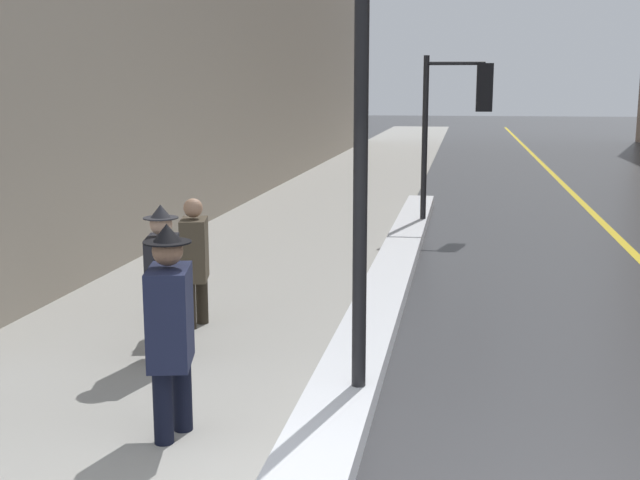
# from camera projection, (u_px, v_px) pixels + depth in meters

# --- Properties ---
(sidewalk_slab) EXTENTS (4.00, 80.00, 0.01)m
(sidewalk_slab) POSITION_uv_depth(u_px,v_px,m) (335.00, 199.00, 20.03)
(sidewalk_slab) COLOR #9E9B93
(sidewalk_slab) RESTS_ON ground
(road_centre_stripe) EXTENTS (0.16, 80.00, 0.00)m
(road_centre_stripe) POSITION_uv_depth(u_px,v_px,m) (584.00, 205.00, 18.98)
(road_centre_stripe) COLOR gold
(road_centre_stripe) RESTS_ON ground
(snow_bank_curb) EXTENTS (0.59, 15.91, 0.20)m
(snow_bank_curb) POSITION_uv_depth(u_px,v_px,m) (391.00, 274.00, 11.47)
(snow_bank_curb) COLOR white
(snow_bank_curb) RESTS_ON ground
(lamp_post) EXTENTS (0.28, 0.28, 5.67)m
(lamp_post) POSITION_uv_depth(u_px,v_px,m) (362.00, 7.00, 6.30)
(lamp_post) COLOR black
(lamp_post) RESTS_ON ground
(traffic_light_near) EXTENTS (1.31, 0.32, 3.33)m
(traffic_light_near) POSITION_uv_depth(u_px,v_px,m) (463.00, 105.00, 15.26)
(traffic_light_near) COLOR black
(traffic_light_near) RESTS_ON ground
(pedestrian_trailing) EXTENTS (0.42, 0.58, 1.71)m
(pedestrian_trailing) POSITION_uv_depth(u_px,v_px,m) (170.00, 323.00, 6.14)
(pedestrian_trailing) COLOR black
(pedestrian_trailing) RESTS_ON ground
(pedestrian_with_shoulder_bag) EXTENTS (0.39, 0.73, 1.60)m
(pedestrian_with_shoulder_bag) POSITION_uv_depth(u_px,v_px,m) (163.00, 277.00, 7.93)
(pedestrian_with_shoulder_bag) COLOR black
(pedestrian_with_shoulder_bag) RESTS_ON ground
(pedestrian_in_glasses) EXTENTS (0.39, 0.72, 1.50)m
(pedestrian_in_glasses) POSITION_uv_depth(u_px,v_px,m) (195.00, 256.00, 9.12)
(pedestrian_in_glasses) COLOR #2A241B
(pedestrian_in_glasses) RESTS_ON ground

